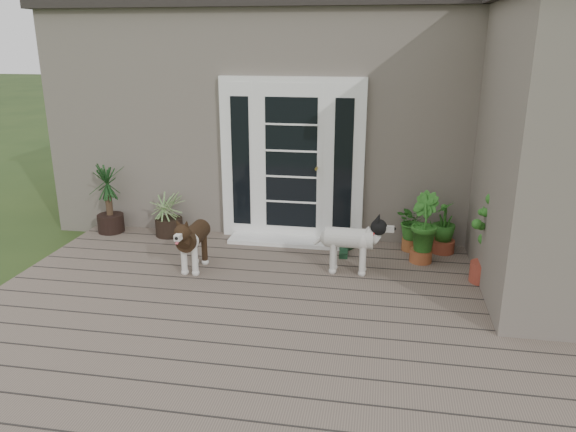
# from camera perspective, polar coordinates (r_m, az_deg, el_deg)

# --- Properties ---
(deck) EXTENTS (6.20, 4.60, 0.12)m
(deck) POSITION_cam_1_polar(r_m,az_deg,el_deg) (5.59, -1.42, -10.47)
(deck) COLOR #6B5B4C
(deck) RESTS_ON ground
(house_main) EXTENTS (7.40, 4.00, 3.10)m
(house_main) POSITION_cam_1_polar(r_m,az_deg,el_deg) (9.21, 3.81, 10.43)
(house_main) COLOR #665E54
(house_main) RESTS_ON ground
(roof_main) EXTENTS (7.60, 4.20, 0.20)m
(roof_main) POSITION_cam_1_polar(r_m,az_deg,el_deg) (9.15, 4.03, 20.73)
(roof_main) COLOR #2D2826
(roof_main) RESTS_ON house_main
(house_wing) EXTENTS (1.60, 2.40, 3.10)m
(house_wing) POSITION_cam_1_polar(r_m,az_deg,el_deg) (6.34, 27.46, 5.24)
(house_wing) COLOR #665E54
(house_wing) RESTS_ON ground
(door_unit) EXTENTS (1.90, 0.14, 2.15)m
(door_unit) POSITION_cam_1_polar(r_m,az_deg,el_deg) (7.29, 0.39, 5.75)
(door_unit) COLOR white
(door_unit) RESTS_ON deck
(door_step) EXTENTS (1.60, 0.40, 0.05)m
(door_step) POSITION_cam_1_polar(r_m,az_deg,el_deg) (7.39, 0.11, -2.56)
(door_step) COLOR white
(door_step) RESTS_ON deck
(brindle_dog) EXTENTS (0.33, 0.74, 0.61)m
(brindle_dog) POSITION_cam_1_polar(r_m,az_deg,el_deg) (6.54, -9.67, -2.94)
(brindle_dog) COLOR #332112
(brindle_dog) RESTS_ON deck
(white_dog) EXTENTS (0.75, 0.33, 0.62)m
(white_dog) POSITION_cam_1_polar(r_m,az_deg,el_deg) (6.40, 6.29, -3.22)
(white_dog) COLOR white
(white_dog) RESTS_ON deck
(spider_plant) EXTENTS (0.63, 0.63, 0.66)m
(spider_plant) POSITION_cam_1_polar(r_m,az_deg,el_deg) (7.75, -12.26, 0.37)
(spider_plant) COLOR #75935A
(spider_plant) RESTS_ON deck
(yucca) EXTENTS (0.78, 0.78, 1.00)m
(yucca) POSITION_cam_1_polar(r_m,az_deg,el_deg) (8.06, -18.05, 1.81)
(yucca) COLOR black
(yucca) RESTS_ON deck
(herb_a) EXTENTS (0.62, 0.62, 0.56)m
(herb_a) POSITION_cam_1_polar(r_m,az_deg,el_deg) (7.22, 12.69, -1.36)
(herb_a) COLOR #1A5C1F
(herb_a) RESTS_ON deck
(herb_b) EXTENTS (0.55, 0.55, 0.64)m
(herb_b) POSITION_cam_1_polar(r_m,az_deg,el_deg) (6.85, 13.68, -2.10)
(herb_b) COLOR #205418
(herb_b) RESTS_ON deck
(herb_c) EXTENTS (0.43, 0.43, 0.53)m
(herb_c) POSITION_cam_1_polar(r_m,az_deg,el_deg) (7.26, 15.76, -1.61)
(herb_c) COLOR #1E5317
(herb_c) RESTS_ON deck
(sapling) EXTENTS (0.49, 0.49, 1.59)m
(sapling) POSITION_cam_1_polar(r_m,az_deg,el_deg) (6.33, 20.13, 0.21)
(sapling) COLOR #204D16
(sapling) RESTS_ON deck
(clog_left) EXTENTS (0.15, 0.31, 0.09)m
(clog_left) POSITION_cam_1_polar(r_m,az_deg,el_deg) (6.99, 5.77, -3.69)
(clog_left) COLOR #15341E
(clog_left) RESTS_ON deck
(clog_right) EXTENTS (0.24, 0.29, 0.08)m
(clog_right) POSITION_cam_1_polar(r_m,az_deg,el_deg) (7.25, 6.55, -2.97)
(clog_right) COLOR #153418
(clog_right) RESTS_ON deck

